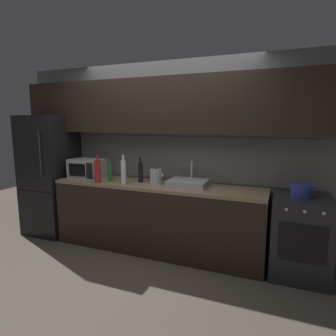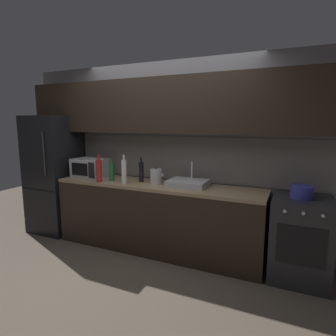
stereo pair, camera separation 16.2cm
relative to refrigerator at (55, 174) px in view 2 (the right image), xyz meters
The scene contains 14 objects.
ground_plane 2.18m from the refrigerator, 26.94° to the right, with size 10.00×10.00×0.00m, color #4C4238.
back_wall 1.91m from the refrigerator, ahead, with size 4.52×0.44×2.50m.
counter_run 1.83m from the refrigerator, ahead, with size 2.78×0.60×0.90m.
refrigerator is the anchor object (origin of this frame).
oven_range 3.53m from the refrigerator, ahead, with size 0.60×0.62×0.90m.
microwave 0.70m from the refrigerator, ahead, with size 0.46×0.35×0.27m.
sink_basin 2.20m from the refrigerator, ahead, with size 0.48×0.38×0.30m.
kettle 1.77m from the refrigerator, ahead, with size 0.19×0.15×0.22m.
wine_bottle_dark 1.55m from the refrigerator, ahead, with size 0.06×0.06×0.33m.
wine_bottle_green 1.14m from the refrigerator, ahead, with size 0.06×0.06×0.31m.
wine_bottle_red 1.06m from the refrigerator, 11.88° to the right, with size 0.08×0.08×0.37m.
wine_bottle_white 1.40m from the refrigerator, ahead, with size 0.07×0.07×0.38m.
mug_yellow 1.67m from the refrigerator, ahead, with size 0.09×0.09×0.11m, color gold.
cooking_pot 3.48m from the refrigerator, ahead, with size 0.23×0.23×0.13m.
Camera 2 is at (1.63, -2.31, 1.69)m, focal length 30.26 mm.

